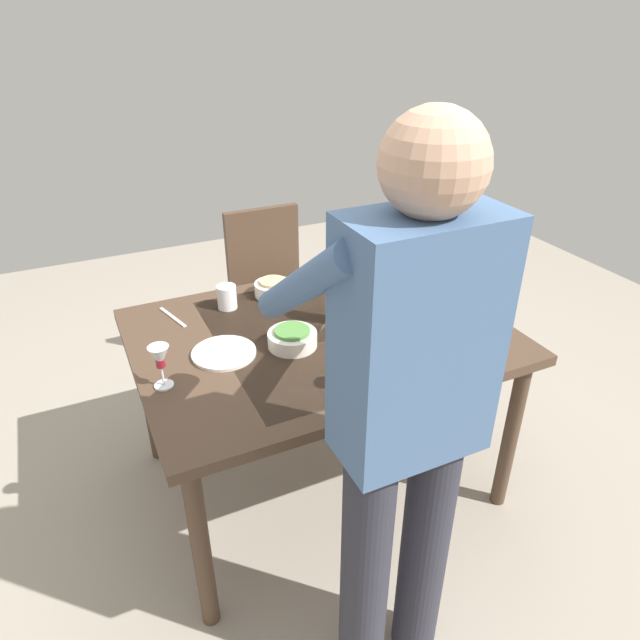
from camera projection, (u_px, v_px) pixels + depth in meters
name	position (u px, v px, depth m)	size (l,w,h in m)	color
ground_plane	(320.00, 476.00, 2.53)	(6.00, 6.00, 0.00)	#9E9384
dining_table	(320.00, 348.00, 2.20)	(1.38, 1.03, 0.75)	#4C3828
chair_near	(271.00, 284.00, 3.03)	(0.40, 0.40, 0.91)	#352114
person_server	(405.00, 413.00, 1.40)	(0.42, 0.61, 1.69)	#2D2D38
wine_bottle	(341.00, 297.00, 2.17)	(0.07, 0.07, 0.30)	black
wine_glass_left	(160.00, 359.00, 1.81)	(0.07, 0.07, 0.15)	white
wine_glass_right	(368.00, 364.00, 1.78)	(0.07, 0.07, 0.15)	white
water_cup_near_left	(342.00, 279.00, 2.47)	(0.08, 0.08, 0.09)	silver
water_cup_near_right	(227.00, 297.00, 2.31)	(0.08, 0.08, 0.10)	silver
water_cup_far_left	(346.00, 264.00, 2.59)	(0.07, 0.07, 0.10)	silver
serving_bowl_pasta	(408.00, 285.00, 2.45)	(0.30, 0.30, 0.07)	silver
side_bowl_salad	(292.00, 338.00, 2.06)	(0.18, 0.18, 0.07)	silver
side_bowl_bread	(273.00, 288.00, 2.42)	(0.16, 0.16, 0.07)	silver
dinner_plate_near	(224.00, 353.00, 2.02)	(0.23, 0.23, 0.01)	silver
dinner_plate_far	(477.00, 331.00, 2.16)	(0.23, 0.23, 0.01)	silver
table_knife	(173.00, 317.00, 2.26)	(0.01, 0.20, 0.01)	silver
table_fork	(373.00, 340.00, 2.10)	(0.01, 0.18, 0.01)	silver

